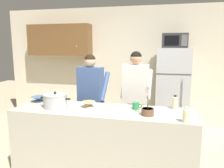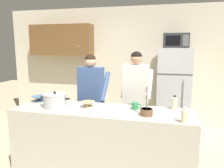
{
  "view_description": "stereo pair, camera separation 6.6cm",
  "coord_description": "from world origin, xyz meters",
  "px_view_note": "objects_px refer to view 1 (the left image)",
  "views": [
    {
      "loc": [
        0.78,
        -2.72,
        1.75
      ],
      "look_at": [
        0.0,
        0.55,
        1.17
      ],
      "focal_mm": 35.61,
      "sensor_mm": 36.0,
      "label": 1
    },
    {
      "loc": [
        0.84,
        -2.71,
        1.75
      ],
      "look_at": [
        0.0,
        0.55,
        1.17
      ],
      "focal_mm": 35.61,
      "sensor_mm": 36.0,
      "label": 2
    }
  ],
  "objects_px": {
    "cooking_pot": "(55,101)",
    "person_near_pot": "(91,91)",
    "coffee_mug": "(136,106)",
    "empty_bowl": "(39,99)",
    "bottle_near_edge": "(186,115)",
    "bottle_mid_counter": "(175,102)",
    "person_by_sink": "(136,89)",
    "microwave": "(175,41)",
    "potted_orchid": "(148,110)",
    "refrigerator": "(172,91)",
    "bread_bowl": "(89,104)"
  },
  "relations": [
    {
      "from": "bottle_mid_counter",
      "to": "person_near_pot",
      "type": "bearing_deg",
      "value": 160.75
    },
    {
      "from": "person_by_sink",
      "to": "empty_bowl",
      "type": "distance_m",
      "value": 1.54
    },
    {
      "from": "microwave",
      "to": "cooking_pot",
      "type": "height_order",
      "value": "microwave"
    },
    {
      "from": "coffee_mug",
      "to": "empty_bowl",
      "type": "distance_m",
      "value": 1.47
    },
    {
      "from": "person_by_sink",
      "to": "bottle_mid_counter",
      "type": "relative_size",
      "value": 8.78
    },
    {
      "from": "microwave",
      "to": "refrigerator",
      "type": "bearing_deg",
      "value": 90.07
    },
    {
      "from": "empty_bowl",
      "to": "coffee_mug",
      "type": "bearing_deg",
      "value": -2.51
    },
    {
      "from": "empty_bowl",
      "to": "bottle_mid_counter",
      "type": "relative_size",
      "value": 1.23
    },
    {
      "from": "refrigerator",
      "to": "person_near_pot",
      "type": "bearing_deg",
      "value": -139.83
    },
    {
      "from": "cooking_pot",
      "to": "bread_bowl",
      "type": "height_order",
      "value": "cooking_pot"
    },
    {
      "from": "bottle_near_edge",
      "to": "bottle_mid_counter",
      "type": "distance_m",
      "value": 0.52
    },
    {
      "from": "person_by_sink",
      "to": "cooking_pot",
      "type": "distance_m",
      "value": 1.36
    },
    {
      "from": "refrigerator",
      "to": "cooking_pot",
      "type": "height_order",
      "value": "refrigerator"
    },
    {
      "from": "cooking_pot",
      "to": "person_near_pot",
      "type": "bearing_deg",
      "value": 71.25
    },
    {
      "from": "coffee_mug",
      "to": "bottle_mid_counter",
      "type": "bearing_deg",
      "value": 14.11
    },
    {
      "from": "bread_bowl",
      "to": "potted_orchid",
      "type": "relative_size",
      "value": 0.51
    },
    {
      "from": "person_near_pot",
      "to": "coffee_mug",
      "type": "height_order",
      "value": "person_near_pot"
    },
    {
      "from": "empty_bowl",
      "to": "bottle_near_edge",
      "type": "xyz_separation_m",
      "value": [
        2.07,
        -0.45,
        0.04
      ]
    },
    {
      "from": "cooking_pot",
      "to": "coffee_mug",
      "type": "relative_size",
      "value": 3.29
    },
    {
      "from": "refrigerator",
      "to": "person_by_sink",
      "type": "bearing_deg",
      "value": -123.53
    },
    {
      "from": "microwave",
      "to": "bottle_near_edge",
      "type": "xyz_separation_m",
      "value": [
        0.07,
        -2.1,
        -0.84
      ]
    },
    {
      "from": "bottle_mid_counter",
      "to": "potted_orchid",
      "type": "bearing_deg",
      "value": -132.96
    },
    {
      "from": "microwave",
      "to": "potted_orchid",
      "type": "height_order",
      "value": "microwave"
    },
    {
      "from": "refrigerator",
      "to": "empty_bowl",
      "type": "xyz_separation_m",
      "value": [
        -1.99,
        -1.66,
        0.11
      ]
    },
    {
      "from": "empty_bowl",
      "to": "bottle_near_edge",
      "type": "bearing_deg",
      "value": -12.37
    },
    {
      "from": "coffee_mug",
      "to": "cooking_pot",
      "type": "bearing_deg",
      "value": -171.61
    },
    {
      "from": "microwave",
      "to": "bottle_mid_counter",
      "type": "distance_m",
      "value": 1.79
    },
    {
      "from": "refrigerator",
      "to": "microwave",
      "type": "bearing_deg",
      "value": -89.93
    },
    {
      "from": "person_by_sink",
      "to": "potted_orchid",
      "type": "distance_m",
      "value": 1.05
    },
    {
      "from": "refrigerator",
      "to": "person_near_pot",
      "type": "height_order",
      "value": "refrigerator"
    },
    {
      "from": "cooking_pot",
      "to": "bread_bowl",
      "type": "relative_size",
      "value": 2.31
    },
    {
      "from": "person_by_sink",
      "to": "bottle_near_edge",
      "type": "relative_size",
      "value": 9.43
    },
    {
      "from": "microwave",
      "to": "empty_bowl",
      "type": "relative_size",
      "value": 2.06
    },
    {
      "from": "person_near_pot",
      "to": "coffee_mug",
      "type": "distance_m",
      "value": 1.02
    },
    {
      "from": "empty_bowl",
      "to": "person_near_pot",
      "type": "bearing_deg",
      "value": 39.32
    },
    {
      "from": "microwave",
      "to": "potted_orchid",
      "type": "bearing_deg",
      "value": -100.25
    },
    {
      "from": "bread_bowl",
      "to": "potted_orchid",
      "type": "bearing_deg",
      "value": -11.64
    },
    {
      "from": "coffee_mug",
      "to": "bottle_near_edge",
      "type": "distance_m",
      "value": 0.71
    },
    {
      "from": "person_by_sink",
      "to": "coffee_mug",
      "type": "relative_size",
      "value": 12.7
    },
    {
      "from": "refrigerator",
      "to": "bottle_near_edge",
      "type": "xyz_separation_m",
      "value": [
        0.07,
        -2.12,
        0.15
      ]
    },
    {
      "from": "person_by_sink",
      "to": "bread_bowl",
      "type": "height_order",
      "value": "person_by_sink"
    },
    {
      "from": "person_by_sink",
      "to": "person_near_pot",
      "type": "bearing_deg",
      "value": -165.12
    },
    {
      "from": "potted_orchid",
      "to": "person_by_sink",
      "type": "bearing_deg",
      "value": 105.32
    },
    {
      "from": "person_by_sink",
      "to": "empty_bowl",
      "type": "xyz_separation_m",
      "value": [
        -1.36,
        -0.72,
        -0.07
      ]
    },
    {
      "from": "microwave",
      "to": "cooking_pot",
      "type": "distance_m",
      "value": 2.6
    },
    {
      "from": "empty_bowl",
      "to": "bottle_near_edge",
      "type": "height_order",
      "value": "bottle_near_edge"
    },
    {
      "from": "bottle_near_edge",
      "to": "microwave",
      "type": "bearing_deg",
      "value": 92.04
    },
    {
      "from": "coffee_mug",
      "to": "bottle_mid_counter",
      "type": "distance_m",
      "value": 0.52
    },
    {
      "from": "person_by_sink",
      "to": "coffee_mug",
      "type": "distance_m",
      "value": 0.79
    },
    {
      "from": "coffee_mug",
      "to": "bottle_near_edge",
      "type": "bearing_deg",
      "value": -33.13
    }
  ]
}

